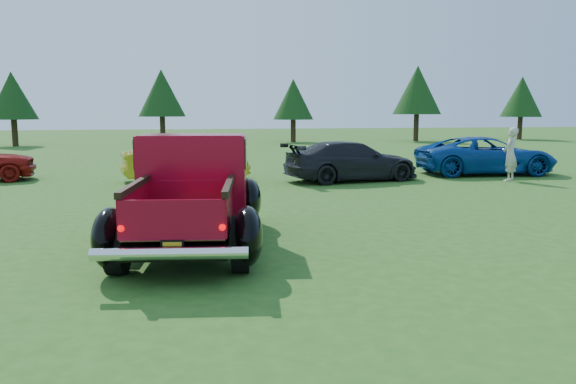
% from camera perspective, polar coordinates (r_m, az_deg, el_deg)
% --- Properties ---
extents(ground, '(120.00, 120.00, 0.00)m').
position_cam_1_polar(ground, '(9.33, 1.44, -5.32)').
color(ground, '#285618').
rests_on(ground, ground).
extents(tree_west, '(2.94, 2.94, 4.60)m').
position_cam_1_polar(tree_west, '(39.17, -26.22, 8.76)').
color(tree_west, '#332114').
rests_on(tree_west, ground).
extents(tree_mid_left, '(3.20, 3.20, 5.00)m').
position_cam_1_polar(tree_mid_left, '(39.89, -12.72, 9.77)').
color(tree_mid_left, '#332114').
rests_on(tree_mid_left, ground).
extents(tree_mid_right, '(2.82, 2.82, 4.40)m').
position_cam_1_polar(tree_mid_right, '(39.67, 0.54, 9.38)').
color(tree_mid_right, '#332114').
rests_on(tree_mid_right, ground).
extents(tree_east, '(3.46, 3.46, 5.40)m').
position_cam_1_polar(tree_east, '(41.97, 13.00, 10.04)').
color(tree_east, '#332114').
rests_on(tree_east, ground).
extents(tree_far_east, '(3.07, 3.07, 4.80)m').
position_cam_1_polar(tree_far_east, '(47.16, 22.64, 8.91)').
color(tree_far_east, '#332114').
rests_on(tree_far_east, ground).
extents(pickup_truck, '(2.83, 5.07, 1.80)m').
position_cam_1_polar(pickup_truck, '(9.56, -9.51, 0.12)').
color(pickup_truck, black).
rests_on(pickup_truck, ground).
extents(show_car_yellow, '(4.06, 2.01, 1.28)m').
position_cam_1_polar(show_car_yellow, '(18.00, -10.39, 3.17)').
color(show_car_yellow, '#B09A17').
rests_on(show_car_yellow, ground).
extents(show_car_grey, '(4.52, 2.43, 1.24)m').
position_cam_1_polar(show_car_grey, '(17.78, 6.47, 3.14)').
color(show_car_grey, black).
rests_on(show_car_grey, ground).
extents(show_car_blue, '(4.86, 2.53, 1.31)m').
position_cam_1_polar(show_car_blue, '(20.66, 19.47, 3.51)').
color(show_car_blue, navy).
rests_on(show_car_blue, ground).
extents(spectator, '(0.73, 0.70, 1.69)m').
position_cam_1_polar(spectator, '(18.85, 21.66, 3.57)').
color(spectator, '#BEB4A5').
rests_on(spectator, ground).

